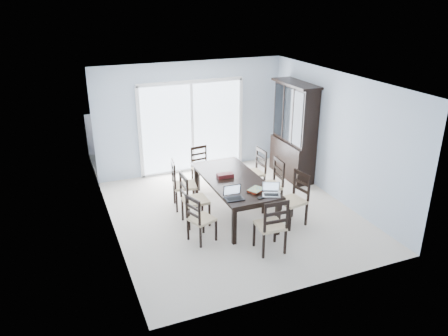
{
  "coord_description": "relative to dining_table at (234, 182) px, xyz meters",
  "views": [
    {
      "loc": [
        -3.02,
        -6.93,
        4.03
      ],
      "look_at": [
        -0.2,
        0.0,
        1.0
      ],
      "focal_mm": 35.0,
      "sensor_mm": 36.0,
      "label": 1
    }
  ],
  "objects": [
    {
      "name": "floor",
      "position": [
        0.0,
        0.0,
        -0.67
      ],
      "size": [
        5.0,
        5.0,
        0.0
      ],
      "primitive_type": "plane",
      "color": "beige",
      "rests_on": "ground"
    },
    {
      "name": "ceiling",
      "position": [
        0.0,
        0.0,
        1.93
      ],
      "size": [
        5.0,
        5.0,
        0.0
      ],
      "primitive_type": "plane",
      "rotation": [
        3.14,
        0.0,
        0.0
      ],
      "color": "white",
      "rests_on": "back_wall"
    },
    {
      "name": "back_wall",
      "position": [
        0.0,
        2.5,
        0.63
      ],
      "size": [
        4.5,
        0.02,
        2.6
      ],
      "primitive_type": "cube",
      "color": "#ADBCCE",
      "rests_on": "floor"
    },
    {
      "name": "wall_left",
      "position": [
        -2.25,
        0.0,
        0.63
      ],
      "size": [
        0.02,
        5.0,
        2.6
      ],
      "primitive_type": "cube",
      "color": "#ADBCCE",
      "rests_on": "floor"
    },
    {
      "name": "wall_right",
      "position": [
        2.25,
        0.0,
        0.63
      ],
      "size": [
        0.02,
        5.0,
        2.6
      ],
      "primitive_type": "cube",
      "color": "#ADBCCE",
      "rests_on": "floor"
    },
    {
      "name": "balcony",
      "position": [
        0.0,
        3.5,
        -0.72
      ],
      "size": [
        4.5,
        2.0,
        0.1
      ],
      "primitive_type": "cube",
      "color": "gray",
      "rests_on": "ground"
    },
    {
      "name": "railing",
      "position": [
        0.0,
        4.5,
        -0.12
      ],
      "size": [
        4.5,
        0.06,
        1.1
      ],
      "primitive_type": "cube",
      "color": "#99999E",
      "rests_on": "balcony"
    },
    {
      "name": "dining_table",
      "position": [
        0.0,
        0.0,
        0.0
      ],
      "size": [
        1.0,
        2.2,
        0.75
      ],
      "color": "black",
      "rests_on": "floor"
    },
    {
      "name": "china_hutch",
      "position": [
        2.02,
        1.25,
        0.4
      ],
      "size": [
        0.5,
        1.38,
        2.2
      ],
      "color": "black",
      "rests_on": "floor"
    },
    {
      "name": "sliding_door",
      "position": [
        0.0,
        2.48,
        0.41
      ],
      "size": [
        2.52,
        0.05,
        2.18
      ],
      "color": "silver",
      "rests_on": "floor"
    },
    {
      "name": "chair_left_near",
      "position": [
        -0.97,
        -0.71,
        -0.14
      ],
      "size": [
        0.5,
        0.49,
        1.01
      ],
      "rotation": [
        0.0,
        0.0,
        -1.22
      ],
      "color": "black",
      "rests_on": "floor"
    },
    {
      "name": "chair_left_mid",
      "position": [
        -0.89,
        -0.06,
        -0.06
      ],
      "size": [
        0.45,
        0.44,
        1.16
      ],
      "rotation": [
        0.0,
        0.0,
        -1.56
      ],
      "color": "black",
      "rests_on": "floor"
    },
    {
      "name": "chair_left_far",
      "position": [
        -0.87,
        0.67,
        -0.06
      ],
      "size": [
        0.51,
        0.5,
        1.15
      ],
      "rotation": [
        0.0,
        0.0,
        -1.73
      ],
      "color": "black",
      "rests_on": "floor"
    },
    {
      "name": "chair_right_near",
      "position": [
        0.94,
        -0.74,
        -0.07
      ],
      "size": [
        0.51,
        0.5,
        1.15
      ],
      "rotation": [
        0.0,
        0.0,
        1.75
      ],
      "color": "black",
      "rests_on": "floor"
    },
    {
      "name": "chair_right_mid",
      "position": [
        0.85,
        -0.01,
        -0.06
      ],
      "size": [
        0.47,
        0.46,
        1.16
      ],
      "rotation": [
        0.0,
        0.0,
        1.52
      ],
      "color": "black",
      "rests_on": "floor"
    },
    {
      "name": "chair_right_far",
      "position": [
        0.86,
        0.75,
        -0.09
      ],
      "size": [
        0.45,
        0.44,
        1.11
      ],
      "rotation": [
        0.0,
        0.0,
        1.64
      ],
      "color": "black",
      "rests_on": "floor"
    },
    {
      "name": "chair_end_near",
      "position": [
        0.04,
        -1.5,
        -0.07
      ],
      "size": [
        0.45,
        0.46,
        1.15
      ],
      "rotation": [
        0.0,
        0.0,
        -0.05
      ],
      "color": "black",
      "rests_on": "floor"
    },
    {
      "name": "chair_end_far",
      "position": [
        -0.12,
        1.55,
        -0.13
      ],
      "size": [
        0.42,
        0.43,
        1.02
      ],
      "rotation": [
        0.0,
        0.0,
        3.25
      ],
      "color": "black",
      "rests_on": "floor"
    },
    {
      "name": "laptop_dark",
      "position": [
        -0.34,
        -0.81,
        0.13
      ],
      "size": [
        0.33,
        0.24,
        0.22
      ],
      "rotation": [
        0.0,
        0.0,
        -0.07
      ],
      "color": "black",
      "rests_on": "dining_table"
    },
    {
      "name": "laptop_silver",
      "position": [
        0.31,
        -0.91,
        0.13
      ],
      "size": [
        0.37,
        0.32,
        0.21
      ],
      "rotation": [
        0.0,
        0.0,
        -0.42
      ],
      "color": "#BABABD",
      "rests_on": "dining_table"
    },
    {
      "name": "book_stack",
      "position": [
        0.14,
        -0.66,
        0.1
      ],
      "size": [
        0.34,
        0.32,
        0.04
      ],
      "rotation": [
        0.0,
        0.0,
        0.4
      ],
      "color": "maroon",
      "rests_on": "dining_table"
    },
    {
      "name": "cell_phone",
      "position": [
        0.09,
        -0.96,
        0.08
      ],
      "size": [
        0.13,
        0.07,
        0.01
      ],
      "primitive_type": "cube",
      "rotation": [
        0.0,
        0.0,
        0.13
      ],
      "color": "black",
      "rests_on": "dining_table"
    },
    {
      "name": "game_box",
      "position": [
        -0.13,
        0.12,
        0.12
      ],
      "size": [
        0.32,
        0.17,
        0.08
      ],
      "primitive_type": "cube",
      "rotation": [
        0.0,
        0.0,
        -0.06
      ],
      "color": "#440D1A",
      "rests_on": "dining_table"
    },
    {
      "name": "hot_tub",
      "position": [
        -0.24,
        3.65,
        -0.24
      ],
      "size": [
        1.94,
        1.8,
        0.87
      ],
      "rotation": [
        0.0,
        0.0,
        -0.2
      ],
      "color": "brown",
      "rests_on": "balcony"
    }
  ]
}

